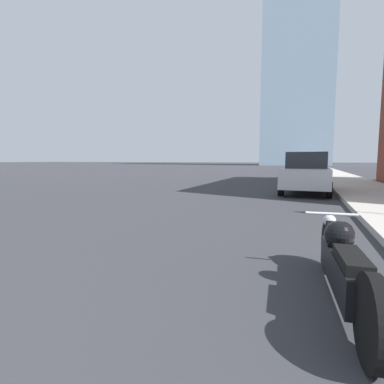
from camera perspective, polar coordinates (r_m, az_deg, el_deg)
The scene contains 8 objects.
sidewalk at distance 39.04m, azimuth 24.61°, elevation 3.51°, with size 2.99×240.00×0.15m.
distant_tower at distance 99.04m, azimuth 19.75°, elevation 23.83°, with size 18.58×18.58×64.43m.
motorcycle at distance 3.49m, azimuth 26.82°, elevation -12.16°, with size 0.62×2.63×0.80m.
parked_car_silver at distance 13.99m, azimuth 20.97°, elevation 3.35°, with size 2.13×4.47×1.79m.
parked_car_black at distance 24.63m, azimuth 20.44°, elevation 4.43°, with size 2.06×4.29×1.83m.
parked_car_red at distance 36.25m, azimuth 20.58°, elevation 4.72°, with size 1.99×4.58×1.67m.
parked_car_blue at distance 48.94m, azimuth 20.49°, elevation 5.03°, with size 1.95×4.33×1.74m.
parked_car_yellow at distance 61.34m, azimuth 20.69°, elevation 5.16°, with size 1.82×3.85×1.82m.
Camera 1 is at (3.63, 1.08, 1.45)m, focal length 28.00 mm.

